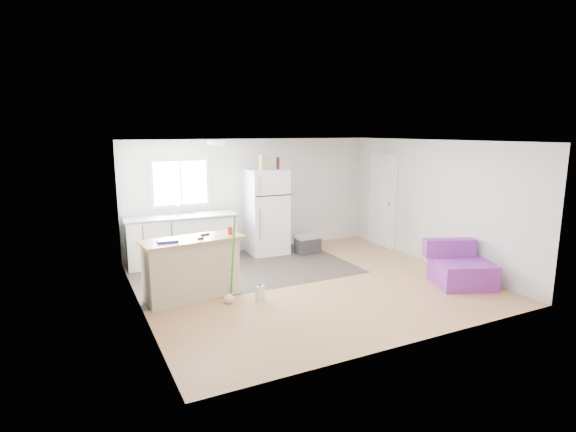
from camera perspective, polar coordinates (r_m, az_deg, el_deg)
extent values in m
cube|color=#AD7048|center=(7.78, 2.70, -8.53)|extent=(5.50, 5.00, 0.01)
cube|color=white|center=(7.35, 2.86, 9.47)|extent=(5.50, 5.00, 0.01)
cube|color=silver|center=(9.70, -4.47, 2.65)|extent=(5.50, 0.01, 2.40)
cube|color=silver|center=(5.48, 15.69, -4.06)|extent=(5.50, 0.01, 2.40)
cube|color=silver|center=(6.60, -18.54, -1.73)|extent=(0.01, 5.00, 2.40)
cube|color=silver|center=(9.12, 18.03, 1.63)|extent=(0.01, 5.00, 2.40)
cube|color=#312A25|center=(8.57, -5.70, -6.69)|extent=(4.05, 2.50, 0.00)
cube|color=white|center=(9.18, -13.50, 4.13)|extent=(1.18, 0.04, 0.98)
cube|color=white|center=(9.16, -13.47, 4.11)|extent=(1.05, 0.01, 0.85)
cube|color=white|center=(9.16, -13.46, 4.11)|extent=(0.03, 0.02, 0.85)
cube|color=white|center=(10.28, 11.81, 1.87)|extent=(0.05, 0.82, 2.03)
cube|color=white|center=(10.28, 11.86, 1.90)|extent=(0.03, 0.92, 2.10)
sphere|color=gold|center=(10.01, 12.74, 1.50)|extent=(0.07, 0.07, 0.07)
cylinder|color=white|center=(7.98, -9.12, 9.16)|extent=(0.30, 0.30, 0.07)
cube|color=white|center=(9.04, -13.29, -3.02)|extent=(2.10, 0.76, 0.91)
cube|color=slate|center=(8.94, -13.42, -0.06)|extent=(2.17, 0.80, 0.04)
cube|color=silver|center=(8.91, -13.37, -0.09)|extent=(0.60, 0.47, 0.06)
cube|color=beige|center=(7.15, -12.13, -6.66)|extent=(1.45, 0.64, 0.91)
cube|color=tan|center=(7.03, -12.06, -2.95)|extent=(1.59, 0.75, 0.04)
cube|color=white|center=(9.46, -2.70, 0.55)|extent=(0.83, 0.78, 1.78)
cube|color=black|center=(9.06, -1.78, 2.61)|extent=(0.78, 0.06, 0.02)
cube|color=silver|center=(8.90, -3.61, 3.95)|extent=(0.03, 0.02, 0.32)
cube|color=silver|center=(9.03, -3.55, -0.99)|extent=(0.03, 0.02, 0.62)
cube|color=#2B2B2E|center=(9.57, 2.52, -3.78)|extent=(0.49, 0.33, 0.33)
cube|color=gray|center=(9.52, 2.53, -2.63)|extent=(0.52, 0.35, 0.07)
cube|color=purple|center=(8.16, 21.24, -6.78)|extent=(1.14, 1.11, 0.42)
cube|color=purple|center=(8.26, 19.81, -3.82)|extent=(0.90, 0.53, 0.31)
cube|color=silver|center=(6.98, -3.56, -9.77)|extent=(0.14, 0.11, 0.23)
cylinder|color=blue|center=(6.94, -3.57, -8.70)|extent=(0.05, 0.05, 0.04)
cylinder|color=green|center=(6.91, -6.99, -5.02)|extent=(0.06, 0.35, 1.31)
sphere|color=beige|center=(6.95, -7.52, -10.42)|extent=(0.15, 0.15, 0.15)
cylinder|color=red|center=(7.18, -7.35, -1.85)|extent=(0.10, 0.10, 0.12)
cube|color=#1522C6|center=(6.88, -15.06, -3.05)|extent=(0.31, 0.24, 0.04)
cube|color=black|center=(7.19, -10.49, -2.29)|extent=(0.15, 0.10, 0.03)
cube|color=black|center=(6.94, -11.03, -2.80)|extent=(0.10, 0.05, 0.03)
cube|color=tan|center=(9.24, -3.02, 6.80)|extent=(0.21, 0.13, 0.30)
cylinder|color=#39120A|center=(9.36, -1.30, 6.71)|extent=(0.07, 0.07, 0.25)
cylinder|color=#39120A|center=(9.38, -1.29, 6.72)|extent=(0.09, 0.09, 0.25)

